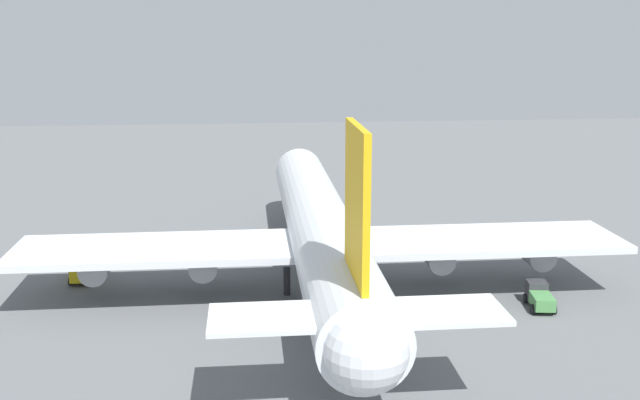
{
  "coord_description": "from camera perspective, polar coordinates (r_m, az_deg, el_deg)",
  "views": [
    {
      "loc": [
        -73.97,
        7.36,
        26.6
      ],
      "look_at": [
        0.0,
        0.0,
        9.06
      ],
      "focal_mm": 41.7,
      "sensor_mm": 36.0,
      "label": 1
    }
  ],
  "objects": [
    {
      "name": "cargo_airplane",
      "position": [
        76.91,
        0.02,
        -2.21
      ],
      "size": [
        66.41,
        60.66,
        20.14
      ],
      "color": "silver",
      "rests_on": "ground_plane"
    },
    {
      "name": "cargo_loader",
      "position": [
        83.48,
        -17.68,
        -5.14
      ],
      "size": [
        4.36,
        2.59,
        2.18
      ],
      "color": "#333338",
      "rests_on": "ground_plane"
    },
    {
      "name": "maintenance_van",
      "position": [
        75.17,
        16.49,
        -7.1
      ],
      "size": [
        4.84,
        2.84,
        2.22
      ],
      "color": "#333338",
      "rests_on": "ground_plane"
    },
    {
      "name": "ground_plane",
      "position": [
        78.95,
        -0.0,
        -6.41
      ],
      "size": [
        265.63,
        265.63,
        0.0
      ],
      "primitive_type": "plane",
      "color": "slate"
    },
    {
      "name": "safety_cone_nose",
      "position": [
        107.38,
        -1.46,
        -0.88
      ],
      "size": [
        0.49,
        0.49,
        0.7
      ],
      "primitive_type": "cone",
      "color": "orange",
      "rests_on": "ground_plane"
    }
  ]
}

